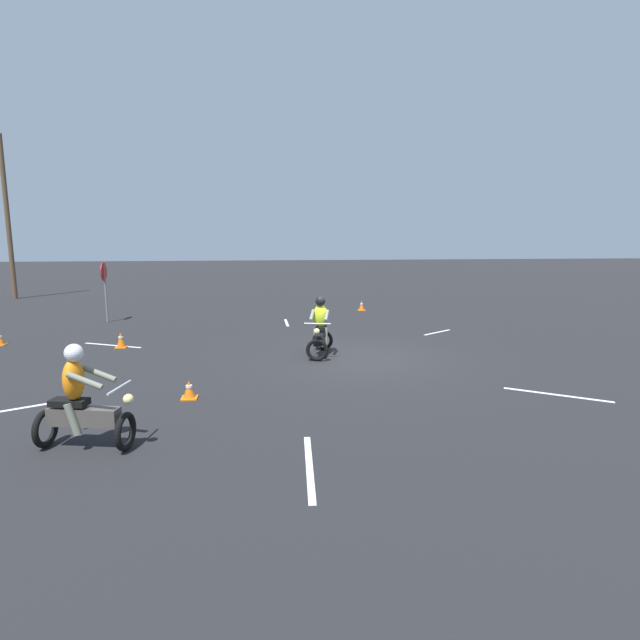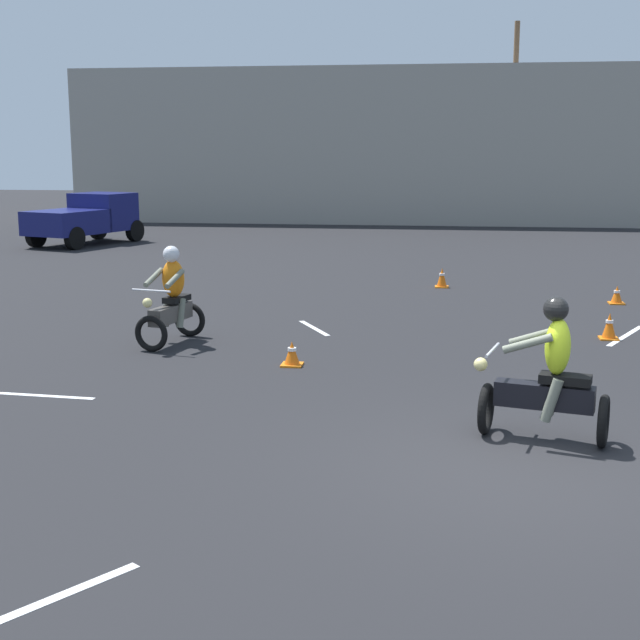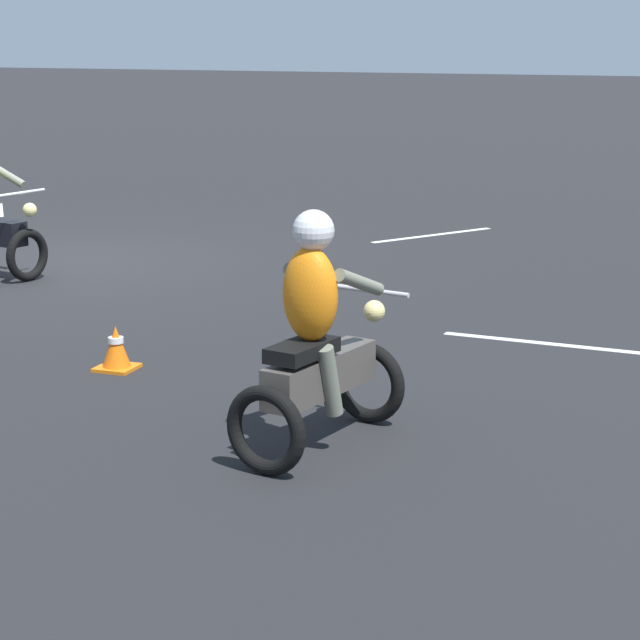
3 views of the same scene
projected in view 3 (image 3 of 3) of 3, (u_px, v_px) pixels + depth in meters
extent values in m
plane|color=black|center=(65.00, 262.00, 15.30)|extent=(120.00, 120.00, 0.00)
torus|color=black|center=(27.00, 255.00, 14.08)|extent=(0.24, 0.61, 0.60)
cylinder|color=silver|center=(21.00, 193.00, 13.95)|extent=(0.20, 0.69, 0.04)
sphere|color=#F2E08C|center=(30.00, 210.00, 13.92)|extent=(0.19, 0.19, 0.16)
cylinder|color=slate|center=(8.00, 175.00, 14.30)|extent=(0.55, 0.22, 0.27)
torus|color=black|center=(368.00, 383.00, 9.06)|extent=(0.61, 0.23, 0.60)
torus|color=black|center=(266.00, 431.00, 8.00)|extent=(0.61, 0.23, 0.60)
cube|color=#4C4742|center=(320.00, 374.00, 8.48)|extent=(0.47, 1.13, 0.28)
cube|color=black|center=(302.00, 350.00, 8.25)|extent=(0.37, 0.60, 0.10)
cylinder|color=silver|center=(365.00, 290.00, 8.86)|extent=(0.69, 0.18, 0.04)
sphere|color=#F2E08C|center=(374.00, 311.00, 9.01)|extent=(0.19, 0.19, 0.16)
ellipsoid|color=orange|center=(310.00, 294.00, 8.25)|extent=(0.45, 0.36, 0.64)
cylinder|color=slate|center=(359.00, 282.00, 8.38)|extent=(0.20, 0.55, 0.27)
cylinder|color=slate|center=(310.00, 276.00, 8.59)|extent=(0.20, 0.55, 0.27)
cylinder|color=slate|center=(330.00, 381.00, 8.32)|extent=(0.17, 0.27, 0.51)
cylinder|color=slate|center=(295.00, 375.00, 8.47)|extent=(0.17, 0.27, 0.51)
sphere|color=silver|center=(313.00, 231.00, 8.18)|extent=(0.33, 0.33, 0.28)
cube|color=orange|center=(117.00, 368.00, 10.52)|extent=(0.32, 0.32, 0.03)
cone|color=orange|center=(116.00, 346.00, 10.48)|extent=(0.24, 0.24, 0.35)
cylinder|color=white|center=(116.00, 340.00, 10.46)|extent=(0.13, 0.13, 0.05)
cube|color=silver|center=(556.00, 344.00, 11.33)|extent=(2.12, 0.24, 0.01)
cube|color=silver|center=(432.00, 235.00, 17.21)|extent=(1.27, 1.78, 0.01)
cube|color=silver|center=(0.00, 210.00, 19.54)|extent=(0.93, 1.27, 0.01)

